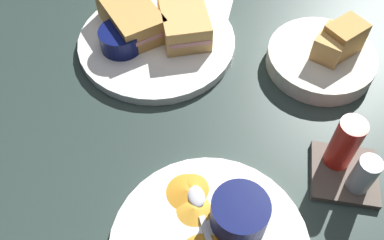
{
  "coord_description": "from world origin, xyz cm",
  "views": [
    {
      "loc": [
        42.89,
        10.57,
        51.59
      ],
      "look_at": [
        8.04,
        4.85,
        3.0
      ],
      "focal_mm": 39.14,
      "sensor_mm": 36.0,
      "label": 1
    }
  ],
  "objects_px": {
    "spoon_by_dark_ramekin": "(154,38)",
    "spoon_by_gravy_ramekin": "(199,206)",
    "ramekin_dark_sauce": "(121,38)",
    "sandwich_half_far": "(131,17)",
    "ramekin_light_gravy": "(240,213)",
    "condiment_caddy": "(349,160)",
    "plate_sandwich_main": "(157,42)",
    "sandwich_half_near": "(183,18)",
    "bread_basket_rear": "(324,56)"
  },
  "relations": [
    {
      "from": "plate_sandwich_main",
      "to": "sandwich_half_far",
      "type": "relative_size",
      "value": 1.82
    },
    {
      "from": "sandwich_half_near",
      "to": "bread_basket_rear",
      "type": "distance_m",
      "value": 0.24
    },
    {
      "from": "ramekin_dark_sauce",
      "to": "ramekin_light_gravy",
      "type": "height_order",
      "value": "ramekin_light_gravy"
    },
    {
      "from": "ramekin_dark_sauce",
      "to": "bread_basket_rear",
      "type": "relative_size",
      "value": 0.4
    },
    {
      "from": "plate_sandwich_main",
      "to": "spoon_by_gravy_ramekin",
      "type": "distance_m",
      "value": 0.32
    },
    {
      "from": "bread_basket_rear",
      "to": "condiment_caddy",
      "type": "bearing_deg",
      "value": 7.03
    },
    {
      "from": "spoon_by_dark_ramekin",
      "to": "bread_basket_rear",
      "type": "bearing_deg",
      "value": 90.29
    },
    {
      "from": "sandwich_half_near",
      "to": "condiment_caddy",
      "type": "height_order",
      "value": "condiment_caddy"
    },
    {
      "from": "spoon_by_dark_ramekin",
      "to": "spoon_by_gravy_ramekin",
      "type": "relative_size",
      "value": 0.98
    },
    {
      "from": "ramekin_dark_sauce",
      "to": "spoon_by_gravy_ramekin",
      "type": "distance_m",
      "value": 0.32
    },
    {
      "from": "sandwich_half_near",
      "to": "ramekin_dark_sauce",
      "type": "distance_m",
      "value": 0.11
    },
    {
      "from": "condiment_caddy",
      "to": "sandwich_half_far",
      "type": "bearing_deg",
      "value": -122.53
    },
    {
      "from": "sandwich_half_near",
      "to": "sandwich_half_far",
      "type": "height_order",
      "value": "same"
    },
    {
      "from": "sandwich_half_far",
      "to": "ramekin_dark_sauce",
      "type": "relative_size",
      "value": 2.11
    },
    {
      "from": "ramekin_light_gravy",
      "to": "spoon_by_gravy_ramekin",
      "type": "xyz_separation_m",
      "value": [
        -0.01,
        -0.05,
        -0.02
      ]
    },
    {
      "from": "ramekin_dark_sauce",
      "to": "ramekin_light_gravy",
      "type": "relative_size",
      "value": 0.98
    },
    {
      "from": "sandwich_half_near",
      "to": "ramekin_dark_sauce",
      "type": "height_order",
      "value": "sandwich_half_near"
    },
    {
      "from": "spoon_by_gravy_ramekin",
      "to": "sandwich_half_far",
      "type": "bearing_deg",
      "value": -152.14
    },
    {
      "from": "ramekin_light_gravy",
      "to": "condiment_caddy",
      "type": "relative_size",
      "value": 0.76
    },
    {
      "from": "ramekin_dark_sauce",
      "to": "spoon_by_gravy_ramekin",
      "type": "height_order",
      "value": "ramekin_dark_sauce"
    },
    {
      "from": "plate_sandwich_main",
      "to": "sandwich_half_far",
      "type": "bearing_deg",
      "value": -112.44
    },
    {
      "from": "sandwich_half_near",
      "to": "spoon_by_dark_ramekin",
      "type": "distance_m",
      "value": 0.06
    },
    {
      "from": "ramekin_dark_sauce",
      "to": "ramekin_light_gravy",
      "type": "bearing_deg",
      "value": 38.98
    },
    {
      "from": "sandwich_half_far",
      "to": "spoon_by_gravy_ramekin",
      "type": "distance_m",
      "value": 0.36
    },
    {
      "from": "spoon_by_dark_ramekin",
      "to": "bread_basket_rear",
      "type": "height_order",
      "value": "bread_basket_rear"
    },
    {
      "from": "spoon_by_dark_ramekin",
      "to": "ramekin_light_gravy",
      "type": "xyz_separation_m",
      "value": [
        0.3,
        0.17,
        0.02
      ]
    },
    {
      "from": "spoon_by_dark_ramekin",
      "to": "ramekin_light_gravy",
      "type": "height_order",
      "value": "ramekin_light_gravy"
    },
    {
      "from": "plate_sandwich_main",
      "to": "bread_basket_rear",
      "type": "bearing_deg",
      "value": 89.51
    },
    {
      "from": "sandwich_half_near",
      "to": "ramekin_light_gravy",
      "type": "height_order",
      "value": "sandwich_half_near"
    },
    {
      "from": "spoon_by_gravy_ramekin",
      "to": "ramekin_light_gravy",
      "type": "bearing_deg",
      "value": 78.89
    },
    {
      "from": "plate_sandwich_main",
      "to": "condiment_caddy",
      "type": "bearing_deg",
      "value": 56.08
    },
    {
      "from": "plate_sandwich_main",
      "to": "spoon_by_gravy_ramekin",
      "type": "height_order",
      "value": "spoon_by_gravy_ramekin"
    },
    {
      "from": "ramekin_dark_sauce",
      "to": "spoon_by_gravy_ramekin",
      "type": "relative_size",
      "value": 0.73
    },
    {
      "from": "sandwich_half_far",
      "to": "spoon_by_dark_ramekin",
      "type": "relative_size",
      "value": 1.57
    },
    {
      "from": "bread_basket_rear",
      "to": "ramekin_light_gravy",
      "type": "bearing_deg",
      "value": -20.08
    },
    {
      "from": "sandwich_half_near",
      "to": "ramekin_light_gravy",
      "type": "relative_size",
      "value": 2.06
    },
    {
      "from": "plate_sandwich_main",
      "to": "ramekin_dark_sauce",
      "type": "xyz_separation_m",
      "value": [
        0.03,
        -0.05,
        0.03
      ]
    },
    {
      "from": "sandwich_half_near",
      "to": "sandwich_half_far",
      "type": "relative_size",
      "value": 1.0
    },
    {
      "from": "ramekin_light_gravy",
      "to": "spoon_by_gravy_ramekin",
      "type": "relative_size",
      "value": 0.75
    },
    {
      "from": "sandwich_half_near",
      "to": "spoon_by_gravy_ramekin",
      "type": "relative_size",
      "value": 1.54
    },
    {
      "from": "spoon_by_dark_ramekin",
      "to": "spoon_by_gravy_ramekin",
      "type": "height_order",
      "value": "same"
    },
    {
      "from": "plate_sandwich_main",
      "to": "ramekin_light_gravy",
      "type": "distance_m",
      "value": 0.35
    },
    {
      "from": "spoon_by_dark_ramekin",
      "to": "condiment_caddy",
      "type": "xyz_separation_m",
      "value": [
        0.2,
        0.31,
        0.01
      ]
    },
    {
      "from": "spoon_by_dark_ramekin",
      "to": "sandwich_half_near",
      "type": "bearing_deg",
      "value": 128.43
    },
    {
      "from": "sandwich_half_near",
      "to": "ramekin_light_gravy",
      "type": "xyz_separation_m",
      "value": [
        0.34,
        0.13,
        -0.0
      ]
    },
    {
      "from": "ramekin_light_gravy",
      "to": "condiment_caddy",
      "type": "xyz_separation_m",
      "value": [
        -0.1,
        0.14,
        -0.01
      ]
    },
    {
      "from": "spoon_by_dark_ramekin",
      "to": "ramekin_light_gravy",
      "type": "distance_m",
      "value": 0.35
    },
    {
      "from": "sandwich_half_far",
      "to": "ramekin_light_gravy",
      "type": "xyz_separation_m",
      "value": [
        0.33,
        0.22,
        -0.0
      ]
    },
    {
      "from": "sandwich_half_far",
      "to": "plate_sandwich_main",
      "type": "bearing_deg",
      "value": 67.56
    },
    {
      "from": "condiment_caddy",
      "to": "ramekin_light_gravy",
      "type": "bearing_deg",
      "value": -53.8
    }
  ]
}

